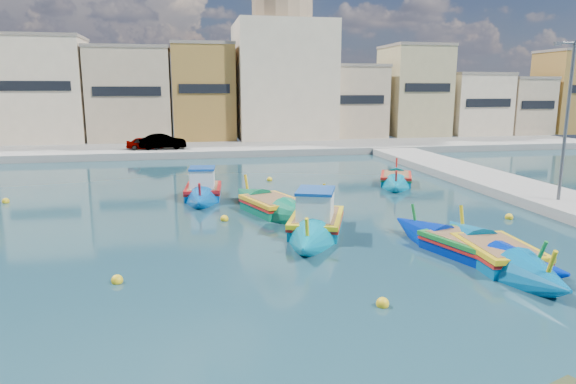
{
  "coord_description": "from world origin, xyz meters",
  "views": [
    {
      "loc": [
        -0.19,
        -15.56,
        5.87
      ],
      "look_at": [
        4.0,
        6.0,
        1.4
      ],
      "focal_mm": 32.0,
      "sensor_mm": 36.0,
      "label": 1
    }
  ],
  "objects_px": {
    "church_block": "(282,64)",
    "luzzu_cyan_mid": "(396,180)",
    "luzzu_turquoise_cabin": "(316,223)",
    "luzzu_cyan_south": "(498,257)",
    "quay_street_lamp": "(566,121)",
    "luzzu_green": "(272,207)",
    "luzzu_blue_cabin": "(203,192)",
    "luzzu_blue_south": "(468,248)"
  },
  "relations": [
    {
      "from": "church_block",
      "to": "luzzu_turquoise_cabin",
      "type": "relative_size",
      "value": 2.1
    },
    {
      "from": "luzzu_cyan_mid",
      "to": "luzzu_cyan_south",
      "type": "bearing_deg",
      "value": -99.43
    },
    {
      "from": "church_block",
      "to": "luzzu_turquoise_cabin",
      "type": "bearing_deg",
      "value": -98.16
    },
    {
      "from": "luzzu_blue_cabin",
      "to": "luzzu_cyan_south",
      "type": "relative_size",
      "value": 0.96
    },
    {
      "from": "quay_street_lamp",
      "to": "luzzu_cyan_south",
      "type": "relative_size",
      "value": 1.02
    },
    {
      "from": "luzzu_blue_cabin",
      "to": "luzzu_cyan_south",
      "type": "bearing_deg",
      "value": -53.49
    },
    {
      "from": "luzzu_green",
      "to": "luzzu_blue_south",
      "type": "xyz_separation_m",
      "value": [
        5.85,
        -7.6,
        -0.02
      ]
    },
    {
      "from": "luzzu_turquoise_cabin",
      "to": "luzzu_cyan_south",
      "type": "bearing_deg",
      "value": -45.2
    },
    {
      "from": "luzzu_turquoise_cabin",
      "to": "luzzu_blue_cabin",
      "type": "relative_size",
      "value": 1.2
    },
    {
      "from": "quay_street_lamp",
      "to": "luzzu_cyan_mid",
      "type": "distance_m",
      "value": 10.29
    },
    {
      "from": "church_block",
      "to": "luzzu_green",
      "type": "bearing_deg",
      "value": -101.27
    },
    {
      "from": "luzzu_blue_cabin",
      "to": "luzzu_green",
      "type": "xyz_separation_m",
      "value": [
        3.14,
        -4.13,
        -0.06
      ]
    },
    {
      "from": "luzzu_turquoise_cabin",
      "to": "luzzu_cyan_mid",
      "type": "xyz_separation_m",
      "value": [
        7.49,
        9.5,
        -0.11
      ]
    },
    {
      "from": "luzzu_turquoise_cabin",
      "to": "luzzu_blue_south",
      "type": "bearing_deg",
      "value": -41.45
    },
    {
      "from": "luzzu_blue_cabin",
      "to": "luzzu_green",
      "type": "height_order",
      "value": "luzzu_blue_cabin"
    },
    {
      "from": "luzzu_cyan_mid",
      "to": "church_block",
      "type": "bearing_deg",
      "value": 95.26
    },
    {
      "from": "luzzu_turquoise_cabin",
      "to": "luzzu_cyan_south",
      "type": "height_order",
      "value": "luzzu_turquoise_cabin"
    },
    {
      "from": "luzzu_cyan_south",
      "to": "quay_street_lamp",
      "type": "bearing_deg",
      "value": 41.57
    },
    {
      "from": "church_block",
      "to": "quay_street_lamp",
      "type": "relative_size",
      "value": 2.39
    },
    {
      "from": "luzzu_cyan_mid",
      "to": "luzzu_blue_south",
      "type": "relative_size",
      "value": 0.94
    },
    {
      "from": "quay_street_lamp",
      "to": "luzzu_cyan_mid",
      "type": "height_order",
      "value": "quay_street_lamp"
    },
    {
      "from": "luzzu_blue_cabin",
      "to": "luzzu_cyan_south",
      "type": "height_order",
      "value": "luzzu_blue_cabin"
    },
    {
      "from": "luzzu_cyan_mid",
      "to": "luzzu_cyan_south",
      "type": "xyz_separation_m",
      "value": [
        -2.43,
        -14.6,
        0.02
      ]
    },
    {
      "from": "luzzu_turquoise_cabin",
      "to": "luzzu_blue_south",
      "type": "height_order",
      "value": "luzzu_turquoise_cabin"
    },
    {
      "from": "luzzu_blue_south",
      "to": "luzzu_cyan_mid",
      "type": "bearing_deg",
      "value": 77.83
    },
    {
      "from": "quay_street_lamp",
      "to": "luzzu_cyan_south",
      "type": "bearing_deg",
      "value": -138.43
    },
    {
      "from": "luzzu_turquoise_cabin",
      "to": "luzzu_cyan_south",
      "type": "distance_m",
      "value": 7.19
    },
    {
      "from": "church_block",
      "to": "luzzu_blue_cabin",
      "type": "distance_m",
      "value": 30.5
    },
    {
      "from": "luzzu_turquoise_cabin",
      "to": "quay_street_lamp",
      "type": "bearing_deg",
      "value": 6.95
    },
    {
      "from": "church_block",
      "to": "luzzu_green",
      "type": "xyz_separation_m",
      "value": [
        -6.37,
        -31.96,
        -8.14
      ]
    },
    {
      "from": "luzzu_blue_cabin",
      "to": "luzzu_green",
      "type": "relative_size",
      "value": 0.94
    },
    {
      "from": "luzzu_turquoise_cabin",
      "to": "luzzu_green",
      "type": "relative_size",
      "value": 1.13
    },
    {
      "from": "luzzu_blue_cabin",
      "to": "luzzu_blue_south",
      "type": "relative_size",
      "value": 0.94
    },
    {
      "from": "church_block",
      "to": "luzzu_cyan_mid",
      "type": "xyz_separation_m",
      "value": [
        2.4,
        -26.02,
        -8.17
      ]
    },
    {
      "from": "quay_street_lamp",
      "to": "luzzu_green",
      "type": "bearing_deg",
      "value": 171.6
    },
    {
      "from": "quay_street_lamp",
      "to": "luzzu_blue_south",
      "type": "height_order",
      "value": "quay_street_lamp"
    },
    {
      "from": "luzzu_cyan_mid",
      "to": "luzzu_cyan_south",
      "type": "relative_size",
      "value": 0.97
    },
    {
      "from": "quay_street_lamp",
      "to": "luzzu_blue_cabin",
      "type": "relative_size",
      "value": 1.06
    },
    {
      "from": "luzzu_cyan_mid",
      "to": "luzzu_blue_south",
      "type": "xyz_separation_m",
      "value": [
        -2.92,
        -13.54,
        0.0
      ]
    },
    {
      "from": "luzzu_turquoise_cabin",
      "to": "luzzu_green",
      "type": "distance_m",
      "value": 3.79
    },
    {
      "from": "quay_street_lamp",
      "to": "luzzu_turquoise_cabin",
      "type": "bearing_deg",
      "value": -173.05
    },
    {
      "from": "luzzu_blue_south",
      "to": "luzzu_cyan_south",
      "type": "xyz_separation_m",
      "value": [
        0.49,
        -1.06,
        0.02
      ]
    }
  ]
}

